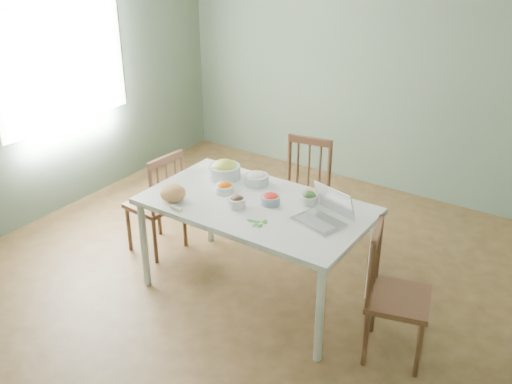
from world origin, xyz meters
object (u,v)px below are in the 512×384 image
Objects in this scene: dining_table at (256,249)px; bread_boule at (173,193)px; chair_left at (155,201)px; chair_far at (301,197)px; laptop at (319,208)px; chair_right at (399,296)px; bowl_squash at (225,170)px.

bread_boule is at bearing -150.25° from dining_table.
chair_left is at bearing 147.22° from bread_boule.
bread_boule reaches higher than dining_table.
chair_far reaches higher than chair_left.
laptop is (1.13, 0.33, 0.05)m from bread_boule.
chair_left is at bearing -154.55° from chair_far.
dining_table is 0.82m from bread_boule.
laptop reaches higher than chair_right.
chair_left is 0.99× the size of chair_right.
chair_far is at bearing 94.66° from dining_table.
chair_right is at bearing -44.91° from chair_far.
chair_far is 1.05× the size of chair_left.
dining_table is 4.95× the size of laptop.
laptop reaches higher than chair_far.
chair_left is at bearing 71.56° from chair_right.
chair_left is (-1.09, -0.79, -0.02)m from chair_far.
laptop reaches higher than bowl_squash.
bread_boule is at bearing -148.81° from laptop.
chair_right reaches higher than bread_boule.
chair_left is (-1.16, 0.05, 0.08)m from dining_table.
dining_table is at bearing -95.62° from chair_far.
dining_table is 1.77× the size of chair_right.
bowl_squash is at bearing -178.14° from laptop.
bowl_squash reaches higher than bread_boule.
chair_far is (-0.07, 0.84, 0.10)m from dining_table.
chair_right reaches higher than bowl_squash.
chair_far is 1.35m from chair_left.
chair_left is 3.70× the size of bowl_squash.
bread_boule is at bearing 61.54° from chair_left.
laptop is at bearing 68.79° from chair_right.
laptop is (0.62, -0.84, 0.44)m from chair_far.
laptop reaches higher than chair_left.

